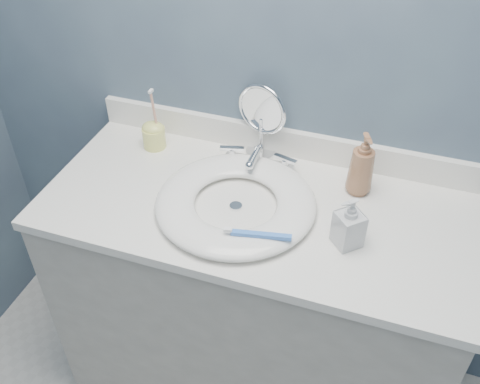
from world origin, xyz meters
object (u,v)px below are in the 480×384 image
at_px(soap_bottle_amber, 362,164).
at_px(makeup_mirror, 262,117).
at_px(soap_bottle_clear, 350,222).
at_px(toothbrush_holder, 154,134).

bearing_deg(soap_bottle_amber, makeup_mirror, 139.20).
distance_m(makeup_mirror, soap_bottle_clear, 0.45).
bearing_deg(soap_bottle_amber, toothbrush_holder, 152.99).
distance_m(soap_bottle_amber, soap_bottle_clear, 0.22).
bearing_deg(soap_bottle_clear, toothbrush_holder, -152.54).
bearing_deg(soap_bottle_clear, makeup_mirror, -176.14).
height_order(makeup_mirror, toothbrush_holder, makeup_mirror).
relative_size(makeup_mirror, soap_bottle_amber, 1.27).
xyz_separation_m(makeup_mirror, soap_bottle_amber, (0.32, -0.09, -0.04)).
xyz_separation_m(soap_bottle_amber, toothbrush_holder, (-0.66, 0.01, -0.05)).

